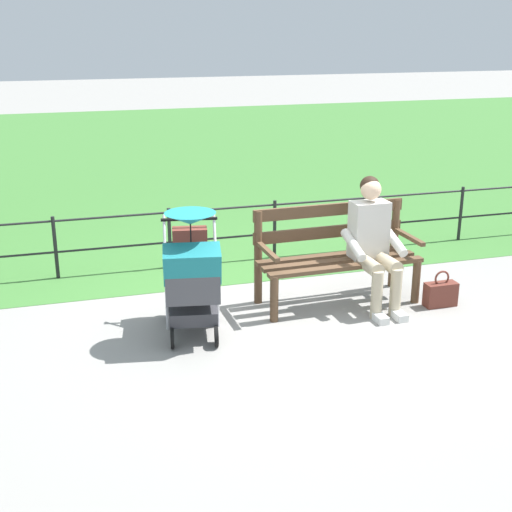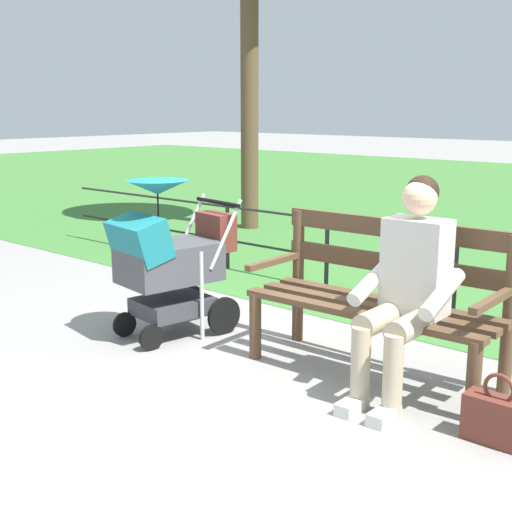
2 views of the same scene
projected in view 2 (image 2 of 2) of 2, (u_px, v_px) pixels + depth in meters
name	position (u px, v px, depth m)	size (l,w,h in m)	color
ground_plane	(271.00, 347.00, 4.82)	(60.00, 60.00, 0.00)	gray
park_bench	(380.00, 291.00, 4.29)	(1.61, 0.64, 0.96)	brown
person_on_bench	(407.00, 282.00, 3.90)	(0.54, 0.74, 1.28)	tan
stroller	(168.00, 257.00, 4.96)	(0.63, 0.95, 1.15)	black
handbag	(496.00, 419.00, 3.43)	(0.32, 0.14, 0.37)	brown
park_fence	(441.00, 262.00, 5.55)	(8.77, 0.04, 0.70)	black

